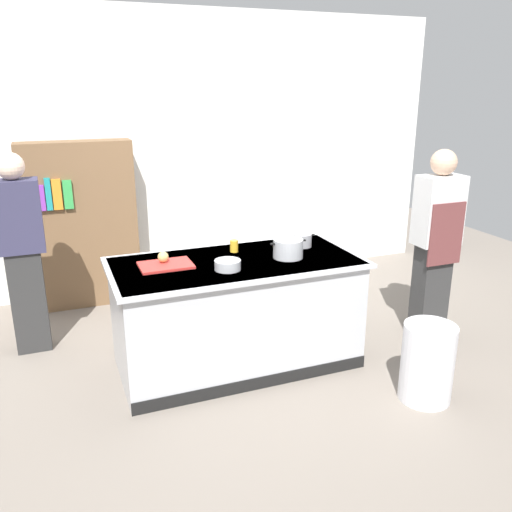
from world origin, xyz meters
name	(u,v)px	position (x,y,z in m)	size (l,w,h in m)	color
ground_plane	(237,362)	(0.00, 0.00, 0.00)	(10.00, 10.00, 0.00)	slate
back_wall	(172,153)	(0.00, 2.10, 1.50)	(6.40, 0.12, 3.00)	white
counter_island	(237,311)	(0.00, 0.00, 0.47)	(1.98, 0.98, 0.90)	#B7BABF
cutting_board	(166,265)	(-0.55, 0.07, 0.91)	(0.40, 0.28, 0.02)	red
onion	(163,257)	(-0.55, 0.11, 0.96)	(0.08, 0.08, 0.08)	tan
stock_pot	(288,248)	(0.42, -0.07, 0.98)	(0.31, 0.24, 0.15)	#B7BABF
sauce_pan	(302,240)	(0.66, 0.16, 0.96)	(0.22, 0.16, 0.11)	#99999E
mixing_bowl	(228,265)	(-0.13, -0.17, 0.94)	(0.20, 0.20, 0.07)	#B7BABF
juice_cup	(234,246)	(0.07, 0.23, 0.95)	(0.07, 0.07, 0.10)	yellow
trash_bin	(427,363)	(1.12, -1.02, 0.30)	(0.38, 0.38, 0.59)	silver
person_chef	(435,243)	(1.78, -0.20, 0.91)	(0.38, 0.25, 1.72)	#313131
person_guest	(22,250)	(-1.58, 0.89, 0.91)	(0.38, 0.24, 1.72)	#2D2D2D
bookshelf	(81,225)	(-1.04, 1.80, 0.85)	(1.10, 0.31, 1.70)	brown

